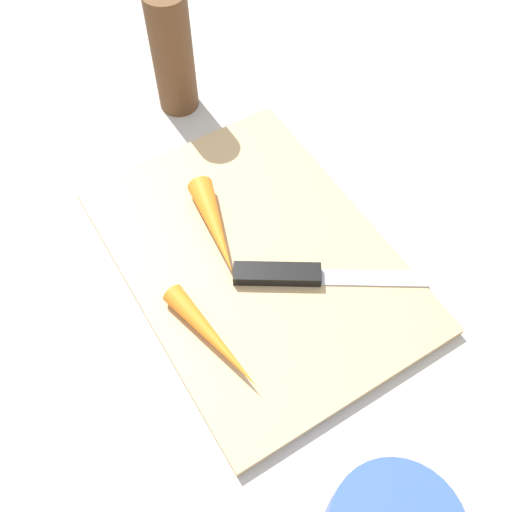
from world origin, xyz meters
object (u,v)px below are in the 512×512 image
object	(u,v)px
knife	(290,274)
pepper_grinder	(172,53)
cutting_board	(256,259)
carrot_short	(215,226)
carrot_long	(213,338)

from	to	relation	value
knife	pepper_grinder	world-z (taller)	pepper_grinder
cutting_board	carrot_short	size ratio (longest dim) A/B	3.02
cutting_board	knife	world-z (taller)	knife
cutting_board	carrot_long	size ratio (longest dim) A/B	2.78
cutting_board	pepper_grinder	xyz separation A→B (m)	(0.26, -0.04, 0.07)
carrot_long	knife	bearing A→B (deg)	92.44
knife	carrot_short	xyz separation A→B (m)	(0.09, 0.04, 0.01)
pepper_grinder	carrot_short	bearing A→B (deg)	163.07
carrot_long	pepper_grinder	size ratio (longest dim) A/B	0.82
knife	pepper_grinder	xyz separation A→B (m)	(0.30, -0.03, 0.06)
carrot_long	carrot_short	size ratio (longest dim) A/B	1.08
cutting_board	carrot_short	distance (m)	0.06
pepper_grinder	carrot_long	bearing A→B (deg)	158.07
cutting_board	pepper_grinder	world-z (taller)	pepper_grinder
carrot_long	cutting_board	bearing A→B (deg)	116.12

